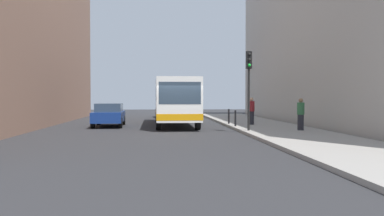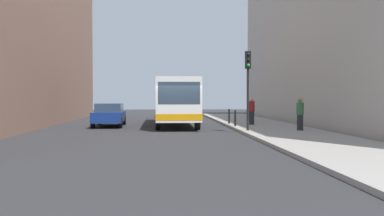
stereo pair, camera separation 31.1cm
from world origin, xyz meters
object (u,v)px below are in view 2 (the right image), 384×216
at_px(car_behind_bus, 169,109).
at_px(pedestrian_far_sidewalk, 251,110).
at_px(pedestrian_mid_sidewalk, 252,111).
at_px(traffic_light, 248,75).
at_px(pedestrian_near_signal, 300,114).
at_px(bollard_mid, 229,116).
at_px(bollard_near, 235,118).
at_px(car_beside_bus, 109,114).
at_px(bus, 175,99).

distance_m(car_behind_bus, pedestrian_far_sidewalk, 10.03).
bearing_deg(pedestrian_mid_sidewalk, traffic_light, 156.88).
height_order(pedestrian_near_signal, pedestrian_far_sidewalk, pedestrian_near_signal).
xyz_separation_m(pedestrian_mid_sidewalk, pedestrian_far_sidewalk, (0.80, 3.90, -0.06)).
xyz_separation_m(bollard_mid, pedestrian_far_sidewalk, (2.09, 3.00, 0.31)).
relative_size(pedestrian_mid_sidewalk, pedestrian_far_sidewalk, 1.07).
xyz_separation_m(bollard_near, pedestrian_far_sidewalk, (2.09, 5.31, 0.31)).
distance_m(pedestrian_mid_sidewalk, pedestrian_far_sidewalk, 3.99).
bearing_deg(bollard_mid, pedestrian_far_sidewalk, 55.13).
bearing_deg(car_beside_bus, pedestrian_near_signal, 150.57).
relative_size(bollard_mid, pedestrian_near_signal, 0.57).
bearing_deg(bollard_mid, bus, 162.63).
distance_m(bus, pedestrian_mid_sidewalk, 5.22).
distance_m(bus, car_behind_bus, 10.10).
bearing_deg(traffic_light, bollard_mid, 91.05).
distance_m(car_beside_bus, bollard_mid, 7.72).
relative_size(car_beside_bus, pedestrian_near_signal, 2.66).
xyz_separation_m(bollard_mid, pedestrian_near_signal, (2.85, -5.51, 0.36)).
bearing_deg(pedestrian_far_sidewalk, pedestrian_mid_sidewalk, 21.72).
bearing_deg(car_beside_bus, bus, -168.80).
relative_size(bollard_mid, pedestrian_mid_sidewalk, 0.56).
xyz_separation_m(car_beside_bus, pedestrian_far_sidewalk, (9.81, 2.86, 0.15)).
distance_m(pedestrian_near_signal, pedestrian_far_sidewalk, 8.54).
bearing_deg(bollard_mid, traffic_light, -88.95).
xyz_separation_m(traffic_light, bollard_mid, (-0.10, 5.46, -2.38)).
bearing_deg(pedestrian_far_sidewalk, bollard_near, 11.75).
distance_m(traffic_light, bollard_near, 3.96).
distance_m(car_beside_bus, pedestrian_mid_sidewalk, 9.07).
distance_m(pedestrian_near_signal, pedestrian_mid_sidewalk, 4.86).
height_order(car_beside_bus, bollard_near, car_beside_bus).
xyz_separation_m(car_beside_bus, car_behind_bus, (3.93, 10.99, 0.00)).
relative_size(car_behind_bus, bollard_mid, 4.76).
height_order(bollard_mid, pedestrian_near_signal, pedestrian_near_signal).
bearing_deg(bollard_near, pedestrian_near_signal, -48.32).
xyz_separation_m(bus, bollard_mid, (3.47, -1.09, -1.10)).
bearing_deg(pedestrian_far_sidewalk, pedestrian_near_signal, 38.37).
relative_size(bus, bollard_mid, 11.62).
relative_size(bus, pedestrian_far_sidewalk, 6.96).
bearing_deg(car_beside_bus, bollard_mid, 177.62).
xyz_separation_m(car_behind_bus, bollard_near, (3.78, -13.44, -0.16)).
distance_m(bollard_near, pedestrian_near_signal, 4.30).
distance_m(traffic_light, pedestrian_near_signal, 3.42).
bearing_deg(bollard_mid, car_behind_bus, 108.75).
bearing_deg(bollard_mid, pedestrian_mid_sidewalk, -34.80).
relative_size(car_behind_bus, pedestrian_mid_sidewalk, 2.65).
relative_size(traffic_light, pedestrian_near_signal, 2.45).
bearing_deg(pedestrian_near_signal, traffic_light, 146.45).
bearing_deg(bollard_near, traffic_light, -88.19).
bearing_deg(car_beside_bus, car_behind_bus, -110.98).
bearing_deg(car_behind_bus, pedestrian_far_sidewalk, 121.67).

